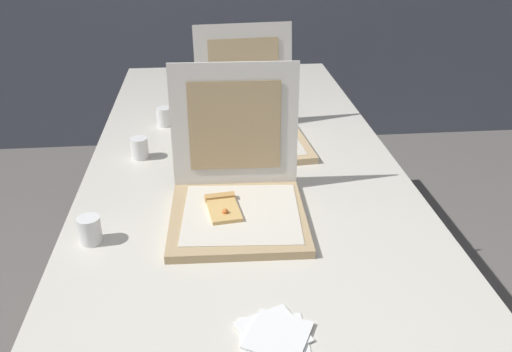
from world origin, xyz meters
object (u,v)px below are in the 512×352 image
(pizza_box_front, at_px, (237,196))
(cup_white_near_left, at_px, (90,230))
(cup_white_far, at_px, (164,117))
(table, at_px, (245,180))
(napkin_pile, at_px, (275,335))
(cup_white_mid, at_px, (140,148))
(pizza_box_middle, at_px, (252,127))

(pizza_box_front, xyz_separation_m, cup_white_near_left, (-0.37, -0.10, -0.02))
(cup_white_far, bearing_deg, table, -54.99)
(table, height_order, pizza_box_front, pizza_box_front)
(cup_white_near_left, bearing_deg, napkin_pile, -41.57)
(pizza_box_front, bearing_deg, cup_white_mid, 129.36)
(pizza_box_middle, xyz_separation_m, cup_white_mid, (-0.37, -0.10, -0.02))
(pizza_box_front, distance_m, cup_white_far, 0.70)
(cup_white_far, height_order, napkin_pile, cup_white_far)
(cup_white_far, bearing_deg, cup_white_mid, -102.73)
(cup_white_near_left, distance_m, cup_white_far, 0.77)
(cup_white_far, bearing_deg, cup_white_near_left, -100.13)
(pizza_box_front, relative_size, pizza_box_middle, 0.88)
(pizza_box_middle, distance_m, cup_white_mid, 0.39)
(table, xyz_separation_m, napkin_pile, (0.00, -0.74, 0.05))
(cup_white_mid, relative_size, cup_white_far, 1.00)
(table, xyz_separation_m, cup_white_near_left, (-0.41, -0.37, 0.08))
(cup_white_mid, bearing_deg, cup_white_near_left, -98.60)
(table, xyz_separation_m, cup_white_far, (-0.27, 0.39, 0.08))
(cup_white_mid, bearing_deg, cup_white_far, 77.27)
(table, distance_m, cup_white_mid, 0.36)
(pizza_box_middle, bearing_deg, cup_white_near_left, -132.75)
(table, bearing_deg, pizza_box_front, -98.33)
(napkin_pile, bearing_deg, pizza_box_middle, 87.70)
(table, relative_size, napkin_pile, 14.30)
(cup_white_mid, distance_m, cup_white_near_left, 0.49)
(pizza_box_front, height_order, cup_white_mid, pizza_box_front)
(pizza_box_middle, distance_m, cup_white_near_left, 0.73)
(pizza_box_middle, relative_size, napkin_pile, 2.64)
(cup_white_mid, xyz_separation_m, napkin_pile, (0.34, -0.84, -0.03))
(table, distance_m, cup_white_far, 0.48)
(table, xyz_separation_m, pizza_box_middle, (0.04, 0.21, 0.10))
(table, xyz_separation_m, cup_white_mid, (-0.33, 0.11, 0.08))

